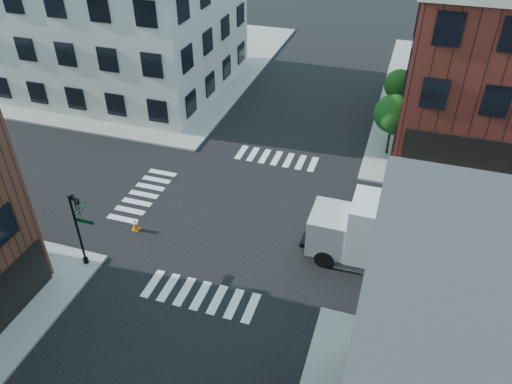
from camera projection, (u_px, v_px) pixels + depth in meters
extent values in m
plane|color=black|center=(245.00, 215.00, 30.72)|extent=(120.00, 120.00, 0.00)
cube|color=gray|center=(121.00, 59.00, 52.24)|extent=(30.00, 30.00, 0.15)
cube|color=beige|center=(102.00, 22.00, 44.72)|extent=(22.00, 16.00, 11.00)
cylinder|color=black|center=(388.00, 144.00, 36.09)|extent=(0.18, 0.18, 1.47)
cylinder|color=black|center=(389.00, 135.00, 35.66)|extent=(0.12, 0.12, 1.47)
sphere|color=#103B10|center=(393.00, 114.00, 34.69)|extent=(2.69, 2.69, 2.69)
sphere|color=#103B10|center=(395.00, 122.00, 34.87)|extent=(1.85, 1.85, 1.85)
cylinder|color=black|center=(395.00, 110.00, 40.78)|extent=(0.18, 0.18, 1.33)
cylinder|color=black|center=(396.00, 102.00, 40.40)|extent=(0.12, 0.12, 1.33)
sphere|color=#103B10|center=(400.00, 85.00, 39.52)|extent=(2.43, 2.43, 2.43)
sphere|color=#103B10|center=(402.00, 91.00, 39.66)|extent=(1.67, 1.67, 1.67)
cylinder|color=black|center=(78.00, 232.00, 25.82)|extent=(0.12, 0.12, 4.60)
cylinder|color=black|center=(86.00, 260.00, 26.98)|extent=(0.28, 0.28, 0.30)
cube|color=#053819|center=(84.00, 221.00, 25.19)|extent=(1.10, 0.03, 0.22)
cube|color=#053819|center=(80.00, 209.00, 25.61)|extent=(0.03, 1.10, 0.22)
imported|color=black|center=(79.00, 207.00, 24.89)|extent=(0.22, 0.18, 1.10)
imported|color=black|center=(74.00, 203.00, 25.19)|extent=(0.18, 0.22, 1.10)
cube|color=silver|center=(411.00, 236.00, 25.59)|extent=(6.31, 2.74, 3.37)
cube|color=maroon|center=(409.00, 253.00, 24.52)|extent=(2.39, 0.05, 0.76)
cube|color=maroon|center=(413.00, 220.00, 26.66)|extent=(2.39, 0.05, 0.76)
cube|color=#A0A0A2|center=(330.00, 229.00, 26.98)|extent=(2.18, 2.62, 2.17)
cube|color=black|center=(312.00, 220.00, 27.02)|extent=(0.12, 2.07, 0.98)
cube|color=black|center=(380.00, 256.00, 26.92)|extent=(8.70, 1.12, 0.27)
cylinder|color=black|center=(324.00, 258.00, 26.76)|extent=(1.09, 0.38, 1.09)
cylinder|color=black|center=(332.00, 232.00, 28.52)|extent=(1.09, 0.38, 1.09)
cylinder|color=black|center=(399.00, 274.00, 25.76)|extent=(1.09, 0.38, 1.09)
cylinder|color=black|center=(402.00, 246.00, 27.53)|extent=(1.09, 0.38, 1.09)
cylinder|color=black|center=(452.00, 286.00, 25.10)|extent=(1.09, 0.38, 1.09)
cylinder|color=black|center=(452.00, 256.00, 26.87)|extent=(1.09, 0.38, 1.09)
cube|color=orange|center=(136.00, 229.00, 29.56)|extent=(0.45, 0.45, 0.04)
cone|color=orange|center=(136.00, 224.00, 29.35)|extent=(0.42, 0.42, 0.77)
cylinder|color=white|center=(135.00, 223.00, 29.29)|extent=(0.30, 0.30, 0.09)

